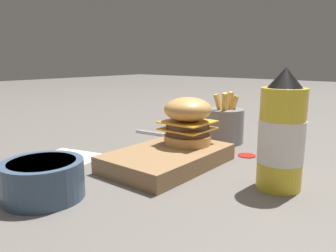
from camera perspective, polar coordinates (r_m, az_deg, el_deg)
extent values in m
plane|color=#5B5651|center=(0.70, 2.40, -6.59)|extent=(6.00, 6.00, 0.00)
cube|color=olive|center=(0.68, 0.00, -5.57)|extent=(0.26, 0.17, 0.03)
cylinder|color=tan|center=(0.72, 3.40, -2.32)|extent=(0.10, 0.10, 0.02)
cylinder|color=#4C3323|center=(0.72, 3.42, -1.06)|extent=(0.09, 0.09, 0.01)
cube|color=gold|center=(0.71, 3.43, -0.46)|extent=(0.10, 0.10, 0.00)
cylinder|color=#4C3323|center=(0.71, 3.43, 0.14)|extent=(0.09, 0.09, 0.01)
cube|color=gold|center=(0.71, 3.44, 0.74)|extent=(0.10, 0.10, 0.00)
ellipsoid|color=tan|center=(0.71, 3.47, 2.92)|extent=(0.10, 0.10, 0.05)
cylinder|color=yellow|center=(0.58, 19.23, -2.13)|extent=(0.07, 0.07, 0.17)
cylinder|color=white|center=(0.58, 19.20, -2.46)|extent=(0.08, 0.08, 0.07)
cone|color=black|center=(0.57, 19.91, 7.96)|extent=(0.06, 0.06, 0.03)
cylinder|color=slate|center=(0.88, 9.71, 0.06)|extent=(0.10, 0.10, 0.09)
cube|color=gold|center=(0.87, 9.80, 3.06)|extent=(0.01, 0.02, 0.08)
cube|color=gold|center=(0.85, 8.98, 3.02)|extent=(0.03, 0.02, 0.08)
cube|color=gold|center=(0.88, 10.78, 3.28)|extent=(0.02, 0.02, 0.08)
cube|color=gold|center=(0.87, 11.20, 2.90)|extent=(0.02, 0.02, 0.07)
cube|color=gold|center=(0.85, 9.83, 3.09)|extent=(0.03, 0.02, 0.08)
cylinder|color=#384C66|center=(0.56, -20.88, -8.71)|extent=(0.13, 0.13, 0.06)
cylinder|color=beige|center=(0.55, -21.08, -6.04)|extent=(0.10, 0.10, 0.01)
cylinder|color=silver|center=(0.95, -2.31, -1.25)|extent=(0.02, 0.13, 0.01)
ellipsoid|color=silver|center=(0.91, 2.23, -1.88)|extent=(0.03, 0.04, 0.01)
cylinder|color=#B21E14|center=(0.77, 13.55, -4.95)|extent=(0.04, 0.04, 0.00)
cube|color=beige|center=(0.76, -17.62, -5.46)|extent=(0.17, 0.17, 0.00)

